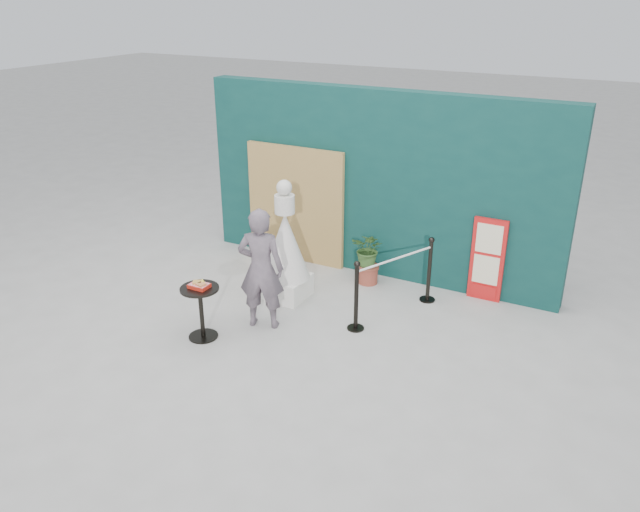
{
  "coord_description": "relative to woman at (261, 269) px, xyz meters",
  "views": [
    {
      "loc": [
        3.69,
        -5.74,
        4.4
      ],
      "look_at": [
        0.0,
        1.2,
        1.0
      ],
      "focal_mm": 35.0,
      "sensor_mm": 36.0,
      "label": 1
    }
  ],
  "objects": [
    {
      "name": "menu_board",
      "position": [
        2.55,
        2.25,
        -0.22
      ],
      "size": [
        0.5,
        0.07,
        1.3
      ],
      "color": "red",
      "rests_on": "ground"
    },
    {
      "name": "ground",
      "position": [
        0.65,
        -0.7,
        -0.87
      ],
      "size": [
        60.0,
        60.0,
        0.0
      ],
      "primitive_type": "plane",
      "color": "#ADAAA5",
      "rests_on": "ground"
    },
    {
      "name": "back_wall",
      "position": [
        0.65,
        2.45,
        0.63
      ],
      "size": [
        6.0,
        0.3,
        3.0
      ],
      "primitive_type": "cube",
      "color": "#0A312F",
      "rests_on": "ground"
    },
    {
      "name": "woman",
      "position": [
        0.0,
        0.0,
        0.0
      ],
      "size": [
        0.73,
        0.6,
        1.74
      ],
      "primitive_type": "imported",
      "rotation": [
        0.0,
        0.0,
        3.47
      ],
      "color": "slate",
      "rests_on": "ground"
    },
    {
      "name": "cafe_table",
      "position": [
        -0.54,
        -0.67,
        -0.37
      ],
      "size": [
        0.52,
        0.52,
        0.75
      ],
      "color": "black",
      "rests_on": "ground"
    },
    {
      "name": "food_basket",
      "position": [
        -0.54,
        -0.67,
        -0.08
      ],
      "size": [
        0.26,
        0.19,
        0.11
      ],
      "color": "red",
      "rests_on": "cafe_table"
    },
    {
      "name": "planter",
      "position": [
        0.75,
        1.95,
        -0.36
      ],
      "size": [
        0.51,
        0.44,
        0.87
      ],
      "color": "brown",
      "rests_on": "ground"
    },
    {
      "name": "stanchion_barrier",
      "position": [
        1.5,
        1.16,
        -0.37
      ],
      "size": [
        0.84,
        1.54,
        1.03
      ],
      "color": "black",
      "rests_on": "ground"
    },
    {
      "name": "bamboo_fence",
      "position": [
        -0.75,
        2.24,
        0.13
      ],
      "size": [
        1.8,
        0.08,
        2.0
      ],
      "primitive_type": "cube",
      "color": "tan",
      "rests_on": "ground"
    },
    {
      "name": "statue",
      "position": [
        -0.15,
        0.91,
        -0.11
      ],
      "size": [
        0.73,
        0.73,
        1.87
      ],
      "color": "white",
      "rests_on": "ground"
    }
  ]
}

